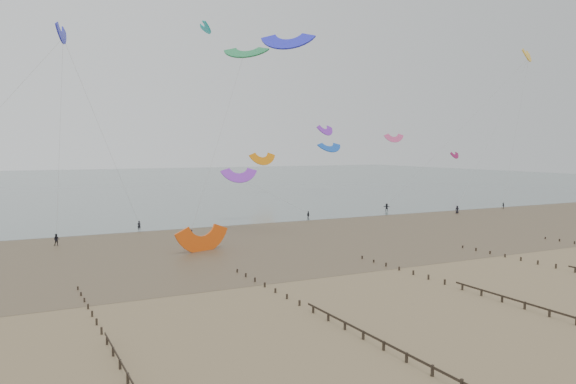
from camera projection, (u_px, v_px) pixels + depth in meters
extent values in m
plane|color=brown|center=(394.00, 281.00, 62.76)|extent=(500.00, 500.00, 0.00)
plane|color=#475654|center=(104.00, 182.00, 240.40)|extent=(500.00, 500.00, 0.00)
plane|color=#473A28|center=(264.00, 237.00, 93.85)|extent=(500.00, 500.00, 0.00)
ellipsoid|color=slate|center=(181.00, 261.00, 74.16)|extent=(23.60, 14.36, 0.01)
ellipsoid|color=slate|center=(317.00, 230.00, 101.94)|extent=(33.64, 18.32, 0.01)
ellipsoid|color=slate|center=(484.00, 224.00, 109.77)|extent=(19.65, 13.67, 0.01)
cube|color=black|center=(128.00, 379.00, 35.54)|extent=(0.16, 0.16, 0.74)
cube|color=black|center=(120.00, 365.00, 37.88)|extent=(0.16, 0.16, 0.71)
cube|color=black|center=(113.00, 352.00, 40.22)|extent=(0.16, 0.16, 0.68)
cube|color=black|center=(107.00, 341.00, 42.56)|extent=(0.16, 0.16, 0.65)
cube|color=black|center=(102.00, 331.00, 44.89)|extent=(0.16, 0.16, 0.62)
cube|color=black|center=(97.00, 322.00, 47.23)|extent=(0.16, 0.16, 0.59)
cube|color=black|center=(92.00, 314.00, 49.57)|extent=(0.16, 0.16, 0.57)
cube|color=black|center=(88.00, 307.00, 51.91)|extent=(0.16, 0.16, 0.54)
cube|color=black|center=(84.00, 300.00, 54.25)|extent=(0.16, 0.16, 0.51)
cube|color=black|center=(81.00, 294.00, 56.59)|extent=(0.16, 0.16, 0.48)
cube|color=black|center=(78.00, 288.00, 58.93)|extent=(0.16, 0.16, 0.45)
cube|color=black|center=(432.00, 371.00, 36.67)|extent=(0.16, 0.16, 0.83)
cube|color=black|center=(407.00, 358.00, 39.01)|extent=(0.16, 0.16, 0.80)
cube|color=black|center=(384.00, 346.00, 41.35)|extent=(0.16, 0.16, 0.77)
cube|color=black|center=(363.00, 336.00, 43.69)|extent=(0.16, 0.16, 0.74)
cube|color=black|center=(345.00, 326.00, 46.02)|extent=(0.16, 0.16, 0.71)
cube|color=black|center=(328.00, 318.00, 48.36)|extent=(0.16, 0.16, 0.68)
cube|color=black|center=(313.00, 310.00, 50.70)|extent=(0.16, 0.16, 0.65)
cube|color=black|center=(300.00, 303.00, 53.04)|extent=(0.16, 0.16, 0.62)
cube|color=black|center=(287.00, 297.00, 55.38)|extent=(0.16, 0.16, 0.59)
cube|color=black|center=(275.00, 291.00, 57.72)|extent=(0.16, 0.16, 0.57)
cube|color=black|center=(265.00, 285.00, 60.06)|extent=(0.16, 0.16, 0.54)
cube|color=black|center=(255.00, 280.00, 62.39)|extent=(0.16, 0.16, 0.51)
cube|color=black|center=(246.00, 275.00, 64.73)|extent=(0.16, 0.16, 0.48)
cube|color=black|center=(237.00, 271.00, 67.07)|extent=(0.16, 0.16, 0.45)
cube|color=black|center=(428.00, 365.00, 37.06)|extent=(0.06, 32.50, 0.18)
cube|color=black|center=(549.00, 313.00, 49.49)|extent=(0.16, 0.16, 0.77)
cube|color=black|center=(525.00, 306.00, 51.83)|extent=(0.16, 0.16, 0.74)
cube|color=black|center=(502.00, 299.00, 54.17)|extent=(0.16, 0.16, 0.71)
cube|color=black|center=(481.00, 293.00, 56.51)|extent=(0.16, 0.16, 0.68)
cube|color=black|center=(462.00, 287.00, 58.85)|extent=(0.16, 0.16, 0.65)
cube|color=black|center=(445.00, 282.00, 61.19)|extent=(0.16, 0.16, 0.62)
cube|color=black|center=(428.00, 277.00, 63.52)|extent=(0.16, 0.16, 0.59)
cube|color=black|center=(413.00, 273.00, 65.86)|extent=(0.16, 0.16, 0.57)
cube|color=black|center=(399.00, 269.00, 68.20)|extent=(0.16, 0.16, 0.54)
cube|color=black|center=(386.00, 265.00, 70.54)|extent=(0.16, 0.16, 0.51)
cube|color=black|center=(374.00, 261.00, 72.88)|extent=(0.16, 0.16, 0.48)
cube|color=black|center=(362.00, 258.00, 75.22)|extent=(0.16, 0.16, 0.45)
cube|color=black|center=(575.00, 270.00, 66.99)|extent=(0.16, 0.16, 0.65)
cube|color=black|center=(556.00, 266.00, 69.33)|extent=(0.16, 0.16, 0.62)
cube|color=black|center=(538.00, 263.00, 71.67)|extent=(0.16, 0.16, 0.59)
cube|color=black|center=(521.00, 259.00, 74.01)|extent=(0.16, 0.16, 0.57)
cube|color=black|center=(505.00, 256.00, 76.35)|extent=(0.16, 0.16, 0.54)
cube|color=black|center=(490.00, 253.00, 78.68)|extent=(0.16, 0.16, 0.51)
cube|color=black|center=(476.00, 250.00, 81.02)|extent=(0.16, 0.16, 0.48)
cube|color=black|center=(463.00, 247.00, 83.36)|extent=(0.16, 0.16, 0.45)
cube|color=black|center=(575.00, 243.00, 86.83)|extent=(0.16, 0.16, 0.51)
cube|color=black|center=(560.00, 240.00, 89.17)|extent=(0.16, 0.16, 0.48)
cube|color=black|center=(545.00, 238.00, 91.51)|extent=(0.16, 0.16, 0.45)
imported|color=black|center=(139.00, 225.00, 101.31)|extent=(0.65, 0.44, 1.73)
imported|color=black|center=(457.00, 210.00, 126.90)|extent=(1.03, 1.03, 1.80)
imported|color=black|center=(57.00, 240.00, 85.37)|extent=(1.04, 0.91, 1.82)
imported|color=black|center=(191.00, 235.00, 89.46)|extent=(1.26, 1.39, 1.88)
imported|color=black|center=(503.00, 206.00, 136.61)|extent=(0.93, 0.92, 1.52)
imported|color=black|center=(308.00, 215.00, 116.52)|extent=(0.52, 1.05, 1.73)
imported|color=black|center=(387.00, 207.00, 131.60)|extent=(1.77, 1.16, 1.83)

